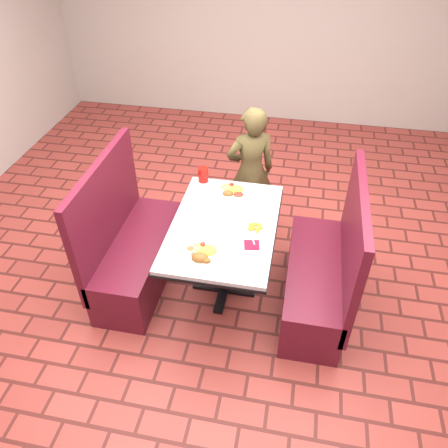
{
  "coord_description": "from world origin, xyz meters",
  "views": [
    {
      "loc": [
        0.5,
        -2.56,
        2.88
      ],
      "look_at": [
        0.0,
        0.0,
        0.75
      ],
      "focal_mm": 35.0,
      "sensor_mm": 36.0,
      "label": 1
    }
  ],
  "objects_px": {
    "plantain_plate": "(255,228)",
    "red_tumbler": "(203,175)",
    "booth_bench_left": "(133,250)",
    "far_dinner_plate": "(233,190)",
    "near_dinner_plate": "(202,252)",
    "diner_person": "(250,172)",
    "dining_table": "(224,233)",
    "booth_bench_right": "(321,276)"
  },
  "relations": [
    {
      "from": "booth_bench_left",
      "to": "far_dinner_plate",
      "type": "relative_size",
      "value": 4.28
    },
    {
      "from": "booth_bench_left",
      "to": "plantain_plate",
      "type": "height_order",
      "value": "booth_bench_left"
    },
    {
      "from": "booth_bench_right",
      "to": "diner_person",
      "type": "distance_m",
      "value": 1.23
    },
    {
      "from": "near_dinner_plate",
      "to": "red_tumbler",
      "type": "distance_m",
      "value": 0.95
    },
    {
      "from": "dining_table",
      "to": "red_tumbler",
      "type": "bearing_deg",
      "value": 117.84
    },
    {
      "from": "booth_bench_right",
      "to": "diner_person",
      "type": "relative_size",
      "value": 0.92
    },
    {
      "from": "booth_bench_right",
      "to": "far_dinner_plate",
      "type": "bearing_deg",
      "value": 152.11
    },
    {
      "from": "booth_bench_right",
      "to": "near_dinner_plate",
      "type": "height_order",
      "value": "booth_bench_right"
    },
    {
      "from": "far_dinner_plate",
      "to": "red_tumbler",
      "type": "xyz_separation_m",
      "value": [
        -0.28,
        0.13,
        0.04
      ]
    },
    {
      "from": "booth_bench_right",
      "to": "plantain_plate",
      "type": "distance_m",
      "value": 0.7
    },
    {
      "from": "booth_bench_right",
      "to": "near_dinner_plate",
      "type": "xyz_separation_m",
      "value": [
        -0.88,
        -0.38,
        0.45
      ]
    },
    {
      "from": "dining_table",
      "to": "diner_person",
      "type": "height_order",
      "value": "diner_person"
    },
    {
      "from": "dining_table",
      "to": "booth_bench_right",
      "type": "bearing_deg",
      "value": 0.0
    },
    {
      "from": "red_tumbler",
      "to": "dining_table",
      "type": "bearing_deg",
      "value": -62.16
    },
    {
      "from": "far_dinner_plate",
      "to": "red_tumbler",
      "type": "distance_m",
      "value": 0.31
    },
    {
      "from": "dining_table",
      "to": "booth_bench_left",
      "type": "distance_m",
      "value": 0.86
    },
    {
      "from": "booth_bench_left",
      "to": "booth_bench_right",
      "type": "distance_m",
      "value": 1.6
    },
    {
      "from": "dining_table",
      "to": "red_tumbler",
      "type": "distance_m",
      "value": 0.65
    },
    {
      "from": "near_dinner_plate",
      "to": "far_dinner_plate",
      "type": "height_order",
      "value": "near_dinner_plate"
    },
    {
      "from": "red_tumbler",
      "to": "booth_bench_right",
      "type": "bearing_deg",
      "value": -26.89
    },
    {
      "from": "diner_person",
      "to": "near_dinner_plate",
      "type": "xyz_separation_m",
      "value": [
        -0.15,
        -1.31,
        0.13
      ]
    },
    {
      "from": "far_dinner_plate",
      "to": "red_tumbler",
      "type": "bearing_deg",
      "value": 156.07
    },
    {
      "from": "booth_bench_left",
      "to": "red_tumbler",
      "type": "xyz_separation_m",
      "value": [
        0.51,
        0.55,
        0.49
      ]
    },
    {
      "from": "near_dinner_plate",
      "to": "red_tumbler",
      "type": "relative_size",
      "value": 2.19
    },
    {
      "from": "dining_table",
      "to": "near_dinner_plate",
      "type": "relative_size",
      "value": 4.27
    },
    {
      "from": "diner_person",
      "to": "near_dinner_plate",
      "type": "relative_size",
      "value": 4.58
    },
    {
      "from": "diner_person",
      "to": "far_dinner_plate",
      "type": "xyz_separation_m",
      "value": [
        -0.08,
        -0.51,
        0.13
      ]
    },
    {
      "from": "diner_person",
      "to": "near_dinner_plate",
      "type": "height_order",
      "value": "diner_person"
    },
    {
      "from": "dining_table",
      "to": "plantain_plate",
      "type": "height_order",
      "value": "plantain_plate"
    },
    {
      "from": "booth_bench_right",
      "to": "plantain_plate",
      "type": "relative_size",
      "value": 6.36
    },
    {
      "from": "near_dinner_plate",
      "to": "red_tumbler",
      "type": "xyz_separation_m",
      "value": [
        -0.21,
        0.93,
        0.03
      ]
    },
    {
      "from": "near_dinner_plate",
      "to": "far_dinner_plate",
      "type": "bearing_deg",
      "value": 84.88
    },
    {
      "from": "plantain_plate",
      "to": "red_tumbler",
      "type": "height_order",
      "value": "red_tumbler"
    },
    {
      "from": "dining_table",
      "to": "booth_bench_right",
      "type": "distance_m",
      "value": 0.86
    },
    {
      "from": "red_tumbler",
      "to": "booth_bench_left",
      "type": "bearing_deg",
      "value": -132.48
    },
    {
      "from": "plantain_plate",
      "to": "booth_bench_right",
      "type": "bearing_deg",
      "value": 1.46
    },
    {
      "from": "near_dinner_plate",
      "to": "booth_bench_left",
      "type": "bearing_deg",
      "value": 152.36
    },
    {
      "from": "diner_person",
      "to": "booth_bench_left",
      "type": "bearing_deg",
      "value": 23.43
    },
    {
      "from": "far_dinner_plate",
      "to": "plantain_plate",
      "type": "height_order",
      "value": "far_dinner_plate"
    },
    {
      "from": "diner_person",
      "to": "far_dinner_plate",
      "type": "relative_size",
      "value": 4.64
    },
    {
      "from": "booth_bench_left",
      "to": "plantain_plate",
      "type": "bearing_deg",
      "value": -0.78
    },
    {
      "from": "far_dinner_plate",
      "to": "near_dinner_plate",
      "type": "bearing_deg",
      "value": -95.12
    }
  ]
}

